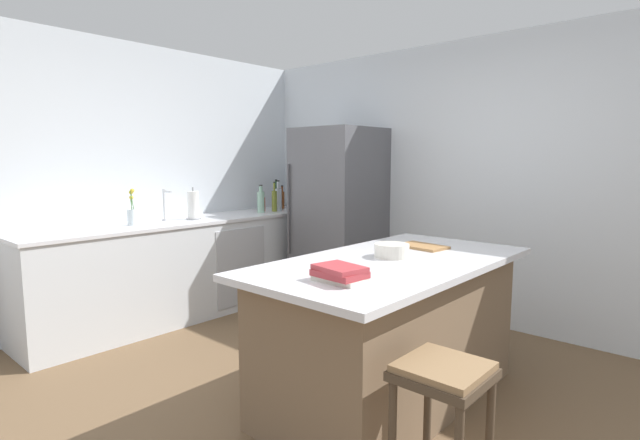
{
  "coord_description": "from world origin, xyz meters",
  "views": [
    {
      "loc": [
        1.98,
        -2.04,
        1.51
      ],
      "look_at": [
        -0.75,
        1.01,
        1.0
      ],
      "focal_mm": 27.11,
      "sensor_mm": 36.0,
      "label": 1
    }
  ],
  "objects_px": {
    "kitchen_island": "(391,330)",
    "wine_bottle": "(276,198)",
    "syrup_bottle": "(298,199)",
    "paper_towel_roll": "(193,206)",
    "bar_stool": "(443,391)",
    "refrigerator": "(339,217)",
    "flower_vase": "(132,214)",
    "mixing_bowl": "(392,250)",
    "cutting_board": "(422,246)",
    "sink_faucet": "(165,204)",
    "soda_bottle": "(278,199)",
    "hot_sauce_bottle": "(263,204)",
    "cookbook_stack": "(340,273)",
    "olive_oil_bottle": "(274,200)",
    "gin_bottle": "(261,201)",
    "vinegar_bottle": "(282,199)"
  },
  "relations": [
    {
      "from": "wine_bottle",
      "to": "mixing_bowl",
      "type": "bearing_deg",
      "value": -28.18
    },
    {
      "from": "syrup_bottle",
      "to": "cookbook_stack",
      "type": "bearing_deg",
      "value": -42.04
    },
    {
      "from": "sink_faucet",
      "to": "soda_bottle",
      "type": "distance_m",
      "value": 1.36
    },
    {
      "from": "gin_bottle",
      "to": "mixing_bowl",
      "type": "distance_m",
      "value": 2.52
    },
    {
      "from": "syrup_bottle",
      "to": "mixing_bowl",
      "type": "bearing_deg",
      "value": -33.36
    },
    {
      "from": "hot_sauce_bottle",
      "to": "cookbook_stack",
      "type": "distance_m",
      "value": 3.09
    },
    {
      "from": "flower_vase",
      "to": "vinegar_bottle",
      "type": "height_order",
      "value": "flower_vase"
    },
    {
      "from": "vinegar_bottle",
      "to": "cutting_board",
      "type": "bearing_deg",
      "value": -22.2
    },
    {
      "from": "kitchen_island",
      "to": "paper_towel_roll",
      "type": "height_order",
      "value": "paper_towel_roll"
    },
    {
      "from": "gin_bottle",
      "to": "soda_bottle",
      "type": "bearing_deg",
      "value": 92.59
    },
    {
      "from": "flower_vase",
      "to": "hot_sauce_bottle",
      "type": "relative_size",
      "value": 1.56
    },
    {
      "from": "hot_sauce_bottle",
      "to": "cookbook_stack",
      "type": "relative_size",
      "value": 0.76
    },
    {
      "from": "sink_faucet",
      "to": "wine_bottle",
      "type": "bearing_deg",
      "value": 90.96
    },
    {
      "from": "paper_towel_roll",
      "to": "mixing_bowl",
      "type": "bearing_deg",
      "value": -3.02
    },
    {
      "from": "flower_vase",
      "to": "wine_bottle",
      "type": "relative_size",
      "value": 0.94
    },
    {
      "from": "refrigerator",
      "to": "flower_vase",
      "type": "relative_size",
      "value": 5.65
    },
    {
      "from": "cookbook_stack",
      "to": "refrigerator",
      "type": "bearing_deg",
      "value": 129.68
    },
    {
      "from": "refrigerator",
      "to": "soda_bottle",
      "type": "bearing_deg",
      "value": -172.21
    },
    {
      "from": "vinegar_bottle",
      "to": "gin_bottle",
      "type": "distance_m",
      "value": 0.48
    },
    {
      "from": "syrup_bottle",
      "to": "kitchen_island",
      "type": "bearing_deg",
      "value": -33.87
    },
    {
      "from": "soda_bottle",
      "to": "cutting_board",
      "type": "bearing_deg",
      "value": -19.3
    },
    {
      "from": "flower_vase",
      "to": "wine_bottle",
      "type": "xyz_separation_m",
      "value": [
        -0.07,
        1.8,
        0.03
      ]
    },
    {
      "from": "refrigerator",
      "to": "syrup_bottle",
      "type": "distance_m",
      "value": 0.8
    },
    {
      "from": "wine_bottle",
      "to": "flower_vase",
      "type": "bearing_deg",
      "value": -87.73
    },
    {
      "from": "kitchen_island",
      "to": "refrigerator",
      "type": "height_order",
      "value": "refrigerator"
    },
    {
      "from": "refrigerator",
      "to": "mixing_bowl",
      "type": "relative_size",
      "value": 8.4
    },
    {
      "from": "bar_stool",
      "to": "mixing_bowl",
      "type": "bearing_deg",
      "value": 135.53
    },
    {
      "from": "kitchen_island",
      "to": "wine_bottle",
      "type": "height_order",
      "value": "wine_bottle"
    },
    {
      "from": "refrigerator",
      "to": "paper_towel_roll",
      "type": "distance_m",
      "value": 1.48
    },
    {
      "from": "bar_stool",
      "to": "cutting_board",
      "type": "height_order",
      "value": "cutting_board"
    },
    {
      "from": "gin_bottle",
      "to": "cookbook_stack",
      "type": "height_order",
      "value": "gin_bottle"
    },
    {
      "from": "syrup_bottle",
      "to": "gin_bottle",
      "type": "distance_m",
      "value": 0.56
    },
    {
      "from": "vinegar_bottle",
      "to": "cookbook_stack",
      "type": "relative_size",
      "value": 1.0
    },
    {
      "from": "bar_stool",
      "to": "flower_vase",
      "type": "relative_size",
      "value": 2.05
    },
    {
      "from": "bar_stool",
      "to": "refrigerator",
      "type": "bearing_deg",
      "value": 137.81
    },
    {
      "from": "cutting_board",
      "to": "syrup_bottle",
      "type": "bearing_deg",
      "value": 154.27
    },
    {
      "from": "syrup_bottle",
      "to": "olive_oil_bottle",
      "type": "distance_m",
      "value": 0.38
    },
    {
      "from": "hot_sauce_bottle",
      "to": "mixing_bowl",
      "type": "height_order",
      "value": "hot_sauce_bottle"
    },
    {
      "from": "bar_stool",
      "to": "wine_bottle",
      "type": "bearing_deg",
      "value": 147.41
    },
    {
      "from": "sink_faucet",
      "to": "hot_sauce_bottle",
      "type": "relative_size",
      "value": 1.44
    },
    {
      "from": "wine_bottle",
      "to": "syrup_bottle",
      "type": "bearing_deg",
      "value": 48.95
    },
    {
      "from": "refrigerator",
      "to": "syrup_bottle",
      "type": "bearing_deg",
      "value": 166.91
    },
    {
      "from": "bar_stool",
      "to": "olive_oil_bottle",
      "type": "relative_size",
      "value": 2.01
    },
    {
      "from": "kitchen_island",
      "to": "bar_stool",
      "type": "bearing_deg",
      "value": -43.82
    },
    {
      "from": "flower_vase",
      "to": "hot_sauce_bottle",
      "type": "xyz_separation_m",
      "value": [
        0.0,
        1.53,
        -0.02
      ]
    },
    {
      "from": "vinegar_bottle",
      "to": "soda_bottle",
      "type": "distance_m",
      "value": 0.23
    },
    {
      "from": "vinegar_bottle",
      "to": "hot_sauce_bottle",
      "type": "distance_m",
      "value": 0.37
    },
    {
      "from": "syrup_bottle",
      "to": "paper_towel_roll",
      "type": "bearing_deg",
      "value": -92.35
    },
    {
      "from": "soda_bottle",
      "to": "gin_bottle",
      "type": "relative_size",
      "value": 1.13
    },
    {
      "from": "paper_towel_roll",
      "to": "gin_bottle",
      "type": "distance_m",
      "value": 0.84
    }
  ]
}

